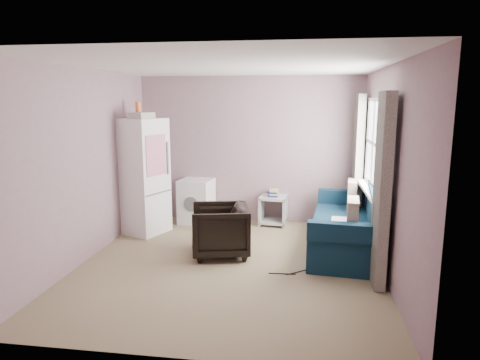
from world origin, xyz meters
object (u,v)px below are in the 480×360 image
Objects in this scene: side_table at (273,208)px; sofa at (352,227)px; armchair at (220,228)px; washing_machine at (197,200)px; fridge at (143,175)px.

sofa reaches higher than side_table.
armchair is 1.02× the size of washing_machine.
washing_machine is 2.73m from sofa.
washing_machine is 0.35× the size of sofa.
fridge is 3.38× the size of side_table.
fridge is 1.10m from washing_machine.
fridge reaches higher than side_table.
fridge is at bearing -130.10° from washing_machine.
sofa is at bearing 14.28° from fridge.
fridge is (-1.40, 0.85, 0.54)m from armchair.
fridge is at bearing 178.24° from sofa.
side_table is at bearing 145.45° from armchair.
side_table is (0.62, 1.57, -0.10)m from armchair.
fridge is 2.24m from side_table.
armchair is at bearing -59.06° from washing_machine.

